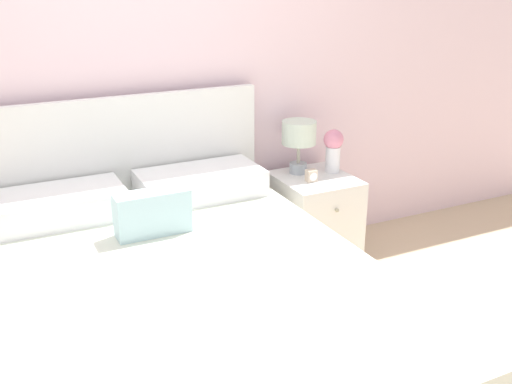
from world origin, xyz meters
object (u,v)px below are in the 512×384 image
table_lamp (299,136)px  bed (182,319)px  flower_vase (333,148)px  alarm_clock (311,176)px  nightstand (314,220)px

table_lamp → bed: bearing=-141.3°
flower_vase → alarm_clock: flower_vase is taller
bed → flower_vase: bearing=31.6°
bed → nightstand: (1.10, 0.73, -0.03)m
nightstand → flower_vase: size_ratio=2.09×
bed → flower_vase: bed is taller
nightstand → table_lamp: bearing=114.2°
flower_vase → table_lamp: bearing=159.1°
alarm_clock → table_lamp: bearing=87.5°
nightstand → alarm_clock: size_ratio=7.94×
bed → alarm_clock: 1.27m
bed → table_lamp: size_ratio=6.58×
bed → alarm_clock: (1.04, 0.67, 0.28)m
alarm_clock → bed: bearing=-147.1°
nightstand → flower_vase: bearing=15.6°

